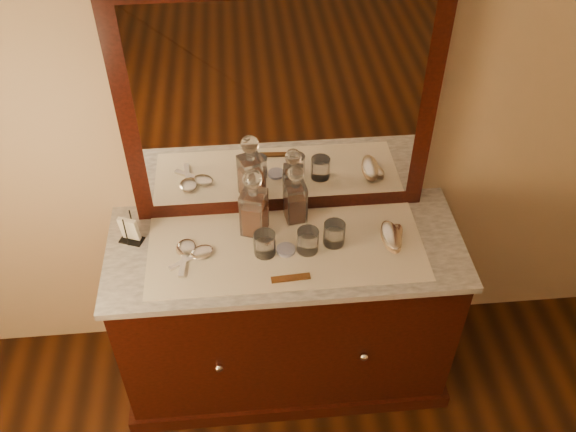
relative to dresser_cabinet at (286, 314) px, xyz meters
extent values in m
plane|color=tan|center=(0.00, 0.29, 0.99)|extent=(4.50, 4.50, 0.00)
cube|color=black|center=(0.00, 0.00, 0.00)|extent=(1.40, 0.55, 0.82)
cube|color=black|center=(0.00, 0.00, -0.37)|extent=(1.46, 0.59, 0.08)
sphere|color=silver|center=(-0.30, -0.28, 0.04)|extent=(0.04, 0.04, 0.04)
sphere|color=silver|center=(0.30, -0.28, 0.04)|extent=(0.04, 0.04, 0.04)
cube|color=white|center=(0.00, 0.00, 0.42)|extent=(1.44, 0.59, 0.03)
cube|color=black|center=(0.00, 0.25, 0.94)|extent=(1.20, 0.08, 1.00)
cube|color=white|center=(0.00, 0.21, 0.94)|extent=(1.06, 0.01, 0.86)
cube|color=white|center=(0.00, -0.02, 0.44)|extent=(1.10, 0.45, 0.00)
cylinder|color=white|center=(0.00, -0.04, 0.45)|extent=(0.09, 0.09, 0.01)
cube|color=brown|center=(0.00, -0.18, 0.45)|extent=(0.15, 0.04, 0.01)
cube|color=black|center=(-0.62, 0.08, 0.44)|extent=(0.11, 0.09, 0.01)
cylinder|color=black|center=(-0.63, 0.06, 0.51)|extent=(0.01, 0.01, 0.14)
cylinder|color=black|center=(-0.61, 0.11, 0.51)|extent=(0.01, 0.01, 0.14)
cube|color=white|center=(-0.62, 0.08, 0.51)|extent=(0.08, 0.06, 0.11)
cube|color=#9B3C16|center=(-0.12, 0.09, 0.51)|extent=(0.10, 0.10, 0.14)
cube|color=white|center=(-0.12, 0.09, 0.54)|extent=(0.12, 0.12, 0.20)
cylinder|color=white|center=(-0.12, 0.09, 0.66)|extent=(0.05, 0.05, 0.03)
sphere|color=white|center=(-0.12, 0.09, 0.72)|extent=(0.10, 0.10, 0.08)
cube|color=#9B3C16|center=(0.05, 0.15, 0.51)|extent=(0.08, 0.08, 0.12)
cube|color=white|center=(0.05, 0.15, 0.53)|extent=(0.09, 0.09, 0.18)
cylinder|color=white|center=(0.05, 0.15, 0.63)|extent=(0.04, 0.04, 0.03)
sphere|color=white|center=(0.05, 0.15, 0.68)|extent=(0.08, 0.08, 0.07)
ellipsoid|color=#997B5E|center=(0.42, -0.02, 0.46)|extent=(0.08, 0.17, 0.03)
ellipsoid|color=silver|center=(0.42, -0.02, 0.48)|extent=(0.08, 0.17, 0.03)
ellipsoid|color=#997B5E|center=(0.44, -0.02, 0.45)|extent=(0.12, 0.15, 0.02)
ellipsoid|color=silver|center=(0.44, -0.02, 0.47)|extent=(0.12, 0.15, 0.02)
ellipsoid|color=silver|center=(-0.40, 0.01, 0.45)|extent=(0.09, 0.11, 0.02)
cube|color=silver|center=(-0.41, -0.08, 0.45)|extent=(0.03, 0.13, 0.01)
ellipsoid|color=silver|center=(-0.33, -0.02, 0.45)|extent=(0.12, 0.11, 0.02)
cube|color=silver|center=(-0.41, -0.07, 0.45)|extent=(0.12, 0.08, 0.01)
cylinder|color=white|center=(-0.09, -0.04, 0.49)|extent=(0.09, 0.09, 0.10)
cylinder|color=white|center=(0.19, -0.01, 0.49)|extent=(0.09, 0.09, 0.10)
cylinder|color=white|center=(0.08, -0.04, 0.49)|extent=(0.09, 0.09, 0.10)
camera|label=1|loc=(-0.15, -1.75, 2.21)|focal=38.69mm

